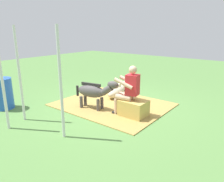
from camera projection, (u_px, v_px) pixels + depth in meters
The scene contains 10 objects.
ground_plane at pixel (112, 106), 6.29m from camera, with size 24.00×24.00×0.00m, color #568442.
hay_patch at pixel (112, 104), 6.40m from camera, with size 3.11×2.52×0.02m, color #AD8C47.
hay_bale at pixel (133, 108), 5.51m from camera, with size 0.67×0.52×0.43m, color tan.
person_seated at pixel (128, 89), 5.45m from camera, with size 0.70×0.49×1.31m.
pony_standing at pixel (94, 92), 5.91m from camera, with size 1.34×0.46×0.88m.
pony_lying at pixel (117, 91), 7.12m from camera, with size 0.56×1.36×0.42m.
water_barrel at pixel (3, 94), 6.01m from camera, with size 0.54×0.54×0.87m, color blue.
tent_pole_left at pixel (61, 84), 4.20m from camera, with size 0.06×0.06×2.26m, color silver.
tent_pole_right at pixel (20, 75), 5.05m from camera, with size 0.06×0.06×2.26m, color silver.
tent_pole_mid at pixel (2, 80), 4.58m from camera, with size 0.06×0.06×2.26m, color silver.
Camera 1 is at (-3.65, 4.66, 2.17)m, focal length 34.50 mm.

